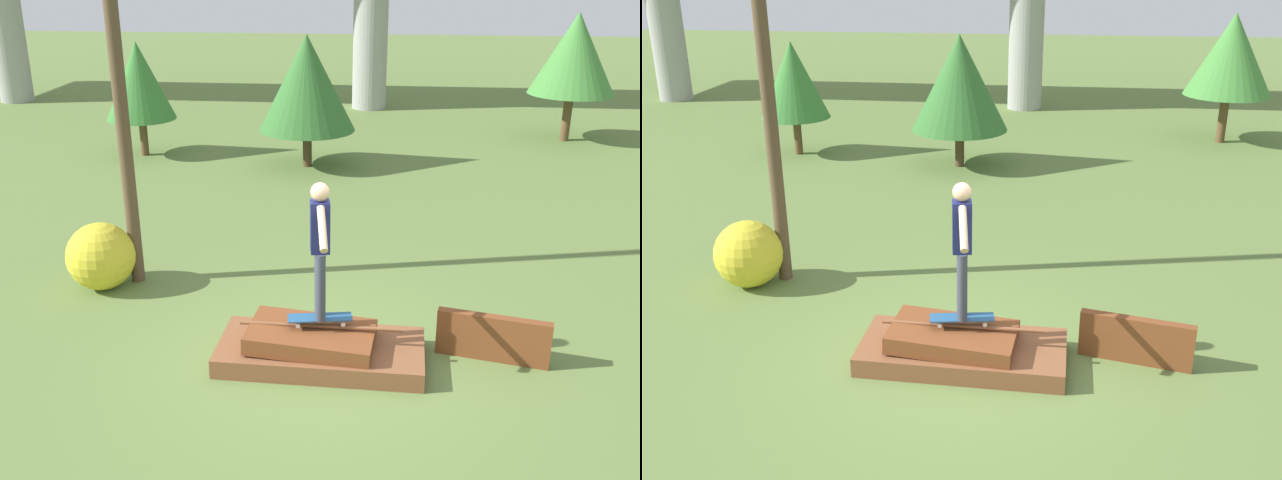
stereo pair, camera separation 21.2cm
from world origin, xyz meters
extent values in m
plane|color=olive|center=(0.00, 0.00, 0.00)|extent=(80.00, 80.00, 0.00)
cube|color=brown|center=(0.00, 0.00, 0.12)|extent=(2.53, 1.20, 0.24)
cube|color=brown|center=(-0.12, -0.03, 0.35)|extent=(1.58, 1.00, 0.27)
cylinder|color=brown|center=(0.00, 0.00, 0.48)|extent=(1.98, 0.05, 0.05)
cube|color=brown|center=(2.08, 0.25, 0.30)|extent=(1.36, 0.42, 0.59)
cube|color=#23517F|center=(-0.01, 0.03, 0.58)|extent=(0.80, 0.35, 0.01)
cylinder|color=silver|center=(0.24, 0.16, 0.53)|extent=(0.06, 0.04, 0.05)
cylinder|color=silver|center=(0.27, -0.02, 0.53)|extent=(0.06, 0.04, 0.05)
cylinder|color=silver|center=(-0.30, 0.07, 0.53)|extent=(0.06, 0.04, 0.05)
cylinder|color=silver|center=(-0.27, -0.11, 0.53)|extent=(0.06, 0.04, 0.05)
cylinder|color=#383D4C|center=(-0.03, 0.11, 1.02)|extent=(0.12, 0.12, 0.85)
cylinder|color=#383D4C|center=(0.00, -0.06, 1.02)|extent=(0.12, 0.12, 0.85)
cube|color=#191E51|center=(-0.01, 0.03, 1.75)|extent=(0.25, 0.24, 0.62)
sphere|color=tan|center=(-0.01, 0.03, 2.17)|extent=(0.22, 0.22, 0.22)
cylinder|color=tan|center=(-0.08, 0.38, 1.86)|extent=(0.18, 0.56, 0.39)
cylinder|color=tan|center=(0.05, -0.33, 1.86)|extent=(0.18, 0.56, 0.39)
cylinder|color=brown|center=(-3.03, 2.07, 3.93)|extent=(0.20, 0.20, 7.87)
cylinder|color=#4C3823|center=(-1.19, 8.71, 0.44)|extent=(0.21, 0.21, 0.88)
cone|color=#336B2D|center=(-1.19, 8.71, 1.96)|extent=(2.23, 2.23, 2.17)
cylinder|color=brown|center=(-5.36, 9.32, 0.46)|extent=(0.19, 0.19, 0.92)
cone|color=#387A33|center=(-5.36, 9.32, 1.85)|extent=(1.69, 1.69, 1.85)
cylinder|color=brown|center=(5.43, 11.93, 0.63)|extent=(0.23, 0.23, 1.26)
cone|color=#428438|center=(5.43, 11.93, 2.30)|extent=(2.22, 2.22, 2.08)
sphere|color=gold|center=(-3.45, 1.77, 0.50)|extent=(1.01, 1.01, 1.01)
camera|label=1|loc=(0.75, -7.55, 4.62)|focal=40.00mm
camera|label=2|loc=(0.96, -7.53, 4.62)|focal=40.00mm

